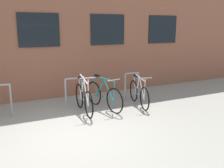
# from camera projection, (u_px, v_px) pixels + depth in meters

# --- Properties ---
(ground_plane) EXTENTS (42.00, 42.00, 0.00)m
(ground_plane) POSITION_uv_depth(u_px,v_px,m) (70.00, 135.00, 5.66)
(ground_plane) COLOR gray
(storefront_building) EXTENTS (28.00, 5.06, 4.57)m
(storefront_building) POSITION_uv_depth(u_px,v_px,m) (28.00, 29.00, 10.17)
(storefront_building) COLOR brown
(storefront_building) RESTS_ON ground
(bike_rack) EXTENTS (6.54, 0.05, 0.92)m
(bike_rack) POSITION_uv_depth(u_px,v_px,m) (39.00, 94.00, 7.08)
(bike_rack) COLOR gray
(bike_rack) RESTS_ON ground
(bicycle_silver) EXTENTS (0.49, 1.66, 0.97)m
(bicycle_silver) POSITION_uv_depth(u_px,v_px,m) (139.00, 93.00, 7.79)
(bicycle_silver) COLOR black
(bicycle_silver) RESTS_ON ground
(bicycle_white) EXTENTS (0.44, 1.72, 1.11)m
(bicycle_white) POSITION_uv_depth(u_px,v_px,m) (84.00, 98.00, 7.13)
(bicycle_white) COLOR black
(bicycle_white) RESTS_ON ground
(bicycle_teal) EXTENTS (0.52, 1.77, 0.99)m
(bicycle_teal) POSITION_uv_depth(u_px,v_px,m) (104.00, 95.00, 7.46)
(bicycle_teal) COLOR black
(bicycle_teal) RESTS_ON ground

